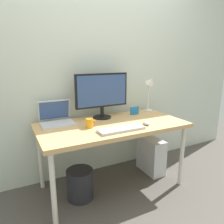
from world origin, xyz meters
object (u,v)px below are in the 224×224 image
at_px(desk_lamp, 150,86).
at_px(monitor, 102,93).
at_px(photo_frame, 135,111).
at_px(mouse, 146,123).
at_px(desk, 112,129).
at_px(keyboard, 121,129).
at_px(coffee_mug, 89,123).
at_px(laptop, 56,118).
at_px(wastebasket, 80,184).
at_px(computer_tower, 151,155).

bearing_deg(desk_lamp, monitor, -179.94).
bearing_deg(photo_frame, desk_lamp, 10.06).
bearing_deg(mouse, desk, 144.73).
bearing_deg(keyboard, coffee_mug, 138.21).
bearing_deg(coffee_mug, laptop, 131.61).
distance_m(desk, keyboard, 0.24).
bearing_deg(desk, photo_frame, 26.40).
xyz_separation_m(coffee_mug, photo_frame, (0.64, 0.22, 0.00)).
bearing_deg(desk_lamp, desk, -159.50).
bearing_deg(monitor, wastebasket, -142.85).
height_order(monitor, desk_lamp, monitor).
bearing_deg(wastebasket, desk, 6.94).
xyz_separation_m(desk, monitor, (-0.00, 0.24, 0.34)).
relative_size(monitor, laptop, 1.86).
bearing_deg(desk, laptop, 153.00).
distance_m(monitor, mouse, 0.58).
relative_size(photo_frame, computer_tower, 0.26).
relative_size(coffee_mug, photo_frame, 0.96).
height_order(desk, coffee_mug, coffee_mug).
xyz_separation_m(desk_lamp, wastebasket, (-1.01, -0.28, -0.87)).
xyz_separation_m(desk, keyboard, (-0.02, -0.23, 0.07)).
distance_m(computer_tower, wastebasket, 0.94).
xyz_separation_m(desk, computer_tower, (0.56, 0.06, -0.44)).
bearing_deg(photo_frame, coffee_mug, -161.18).
distance_m(desk, mouse, 0.35).
relative_size(laptop, photo_frame, 2.91).
relative_size(desk_lamp, wastebasket, 1.46).
xyz_separation_m(desk_lamp, mouse, (-0.36, -0.44, -0.29)).
xyz_separation_m(monitor, coffee_mug, (-0.25, -0.26, -0.23)).
distance_m(coffee_mug, computer_tower, 0.98).
distance_m(monitor, keyboard, 0.54).
distance_m(desk_lamp, keyboard, 0.86).
relative_size(desk, desk_lamp, 3.37).
bearing_deg(wastebasket, computer_tower, 6.43).
bearing_deg(desk, keyboard, -95.16).
height_order(computer_tower, wastebasket, computer_tower).
bearing_deg(laptop, wastebasket, -67.53).
height_order(laptop, desk_lamp, desk_lamp).
height_order(desk, keyboard, keyboard).
bearing_deg(mouse, coffee_mug, 161.93).
xyz_separation_m(laptop, wastebasket, (0.12, -0.30, -0.61)).
bearing_deg(coffee_mug, wastebasket, -170.26).
relative_size(monitor, coffee_mug, 5.64).
height_order(keyboard, coffee_mug, coffee_mug).
bearing_deg(mouse, monitor, 122.70).
distance_m(laptop, mouse, 0.90).
height_order(desk, monitor, monitor).
xyz_separation_m(keyboard, coffee_mug, (-0.23, 0.21, 0.03)).
distance_m(desk, laptop, 0.57).
xyz_separation_m(mouse, coffee_mug, (-0.53, 0.17, 0.03)).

